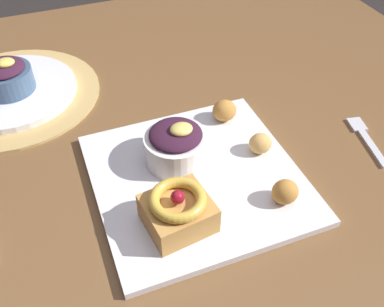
{
  "coord_description": "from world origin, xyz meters",
  "views": [
    {
      "loc": [
        -0.2,
        -0.6,
        1.22
      ],
      "look_at": [
        -0.03,
        -0.16,
        0.77
      ],
      "focal_mm": 40.53,
      "sensor_mm": 36.0,
      "label": 1
    }
  ],
  "objects_px": {
    "back_plate": "(11,91)",
    "back_ramekin": "(6,76)",
    "fork": "(366,137)",
    "cake_slice": "(178,210)",
    "berry_ramekin": "(176,145)",
    "fritter_front": "(224,111)",
    "fritter_middle": "(285,192)",
    "fritter_back": "(260,143)",
    "front_plate": "(197,178)"
  },
  "relations": [
    {
      "from": "fork",
      "to": "back_plate",
      "type": "bearing_deg",
      "value": 69.99
    },
    {
      "from": "back_ramekin",
      "to": "fork",
      "type": "relative_size",
      "value": 0.77
    },
    {
      "from": "cake_slice",
      "to": "fritter_back",
      "type": "height_order",
      "value": "cake_slice"
    },
    {
      "from": "fritter_front",
      "to": "back_ramekin",
      "type": "xyz_separation_m",
      "value": [
        -0.34,
        0.22,
        0.01
      ]
    },
    {
      "from": "berry_ramekin",
      "to": "back_ramekin",
      "type": "xyz_separation_m",
      "value": [
        -0.23,
        0.29,
        0.0
      ]
    },
    {
      "from": "berry_ramekin",
      "to": "back_ramekin",
      "type": "bearing_deg",
      "value": 128.76
    },
    {
      "from": "fritter_back",
      "to": "back_plate",
      "type": "xyz_separation_m",
      "value": [
        -0.36,
        0.32,
        -0.02
      ]
    },
    {
      "from": "cake_slice",
      "to": "berry_ramekin",
      "type": "distance_m",
      "value": 0.13
    },
    {
      "from": "fritter_back",
      "to": "back_ramekin",
      "type": "bearing_deg",
      "value": 138.75
    },
    {
      "from": "fritter_front",
      "to": "fritter_back",
      "type": "xyz_separation_m",
      "value": [
        0.02,
        -0.1,
        -0.0
      ]
    },
    {
      "from": "front_plate",
      "to": "fritter_front",
      "type": "xyz_separation_m",
      "value": [
        0.09,
        0.11,
        0.02
      ]
    },
    {
      "from": "fork",
      "to": "berry_ramekin",
      "type": "bearing_deg",
      "value": 92.09
    },
    {
      "from": "fritter_front",
      "to": "fritter_middle",
      "type": "distance_m",
      "value": 0.2
    },
    {
      "from": "berry_ramekin",
      "to": "fritter_front",
      "type": "xyz_separation_m",
      "value": [
        0.11,
        0.07,
        -0.01
      ]
    },
    {
      "from": "fritter_front",
      "to": "fork",
      "type": "distance_m",
      "value": 0.24
    },
    {
      "from": "cake_slice",
      "to": "fork",
      "type": "relative_size",
      "value": 0.76
    },
    {
      "from": "fritter_back",
      "to": "fork",
      "type": "height_order",
      "value": "fritter_back"
    },
    {
      "from": "front_plate",
      "to": "back_plate",
      "type": "height_order",
      "value": "back_plate"
    },
    {
      "from": "fritter_middle",
      "to": "front_plate",
      "type": "bearing_deg",
      "value": 137.05
    },
    {
      "from": "fritter_middle",
      "to": "fritter_front",
      "type": "bearing_deg",
      "value": 90.98
    },
    {
      "from": "fritter_middle",
      "to": "back_plate",
      "type": "bearing_deg",
      "value": 129.2
    },
    {
      "from": "fritter_middle",
      "to": "fritter_back",
      "type": "distance_m",
      "value": 0.11
    },
    {
      "from": "fritter_middle",
      "to": "fork",
      "type": "height_order",
      "value": "fritter_middle"
    },
    {
      "from": "berry_ramekin",
      "to": "fritter_middle",
      "type": "relative_size",
      "value": 2.57
    },
    {
      "from": "back_plate",
      "to": "fork",
      "type": "distance_m",
      "value": 0.65
    },
    {
      "from": "back_plate",
      "to": "fork",
      "type": "relative_size",
      "value": 1.94
    },
    {
      "from": "front_plate",
      "to": "back_ramekin",
      "type": "bearing_deg",
      "value": 126.8
    },
    {
      "from": "fritter_back",
      "to": "fork",
      "type": "xyz_separation_m",
      "value": [
        0.19,
        -0.03,
        -0.03
      ]
    },
    {
      "from": "front_plate",
      "to": "back_ramekin",
      "type": "xyz_separation_m",
      "value": [
        -0.25,
        0.33,
        0.04
      ]
    },
    {
      "from": "berry_ramekin",
      "to": "fork",
      "type": "xyz_separation_m",
      "value": [
        0.32,
        -0.06,
        -0.04
      ]
    },
    {
      "from": "cake_slice",
      "to": "fritter_middle",
      "type": "xyz_separation_m",
      "value": [
        0.15,
        -0.02,
        -0.01
      ]
    },
    {
      "from": "fritter_front",
      "to": "back_plate",
      "type": "bearing_deg",
      "value": 146.9
    },
    {
      "from": "fritter_back",
      "to": "fritter_front",
      "type": "bearing_deg",
      "value": 101.54
    },
    {
      "from": "front_plate",
      "to": "fritter_back",
      "type": "bearing_deg",
      "value": 7.05
    },
    {
      "from": "fritter_front",
      "to": "fritter_back",
      "type": "bearing_deg",
      "value": -78.46
    },
    {
      "from": "fritter_back",
      "to": "fork",
      "type": "bearing_deg",
      "value": -7.9
    },
    {
      "from": "back_plate",
      "to": "back_ramekin",
      "type": "bearing_deg",
      "value": -89.19
    },
    {
      "from": "berry_ramekin",
      "to": "fritter_back",
      "type": "bearing_deg",
      "value": -12.77
    },
    {
      "from": "fritter_front",
      "to": "fritter_back",
      "type": "height_order",
      "value": "fritter_front"
    },
    {
      "from": "fritter_middle",
      "to": "fritter_back",
      "type": "relative_size",
      "value": 1.04
    },
    {
      "from": "back_ramekin",
      "to": "back_plate",
      "type": "bearing_deg",
      "value": 90.81
    },
    {
      "from": "fritter_front",
      "to": "fork",
      "type": "bearing_deg",
      "value": -30.16
    },
    {
      "from": "fritter_front",
      "to": "fritter_middle",
      "type": "bearing_deg",
      "value": -89.02
    },
    {
      "from": "fritter_front",
      "to": "back_plate",
      "type": "height_order",
      "value": "fritter_front"
    },
    {
      "from": "fritter_front",
      "to": "back_ramekin",
      "type": "relative_size",
      "value": 0.43
    },
    {
      "from": "front_plate",
      "to": "fork",
      "type": "distance_m",
      "value": 0.3
    },
    {
      "from": "front_plate",
      "to": "cake_slice",
      "type": "distance_m",
      "value": 0.1
    },
    {
      "from": "cake_slice",
      "to": "fritter_back",
      "type": "bearing_deg",
      "value": 27.68
    },
    {
      "from": "back_ramekin",
      "to": "berry_ramekin",
      "type": "bearing_deg",
      "value": -51.24
    },
    {
      "from": "back_plate",
      "to": "back_ramekin",
      "type": "height_order",
      "value": "back_ramekin"
    }
  ]
}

